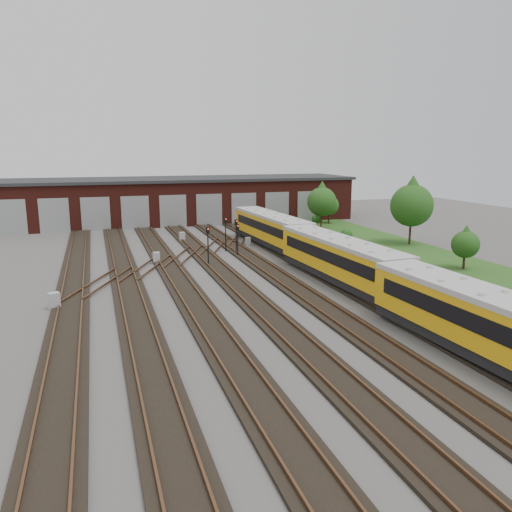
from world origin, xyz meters
name	(u,v)px	position (x,y,z in m)	size (l,w,h in m)	color
ground	(271,293)	(0.00, 0.00, 0.00)	(120.00, 120.00, 0.00)	#4B4946
track_network	(267,289)	(-0.17, 0.59, 0.11)	(30.40, 70.00, 0.33)	black
maintenance_shed	(180,199)	(-0.01, 39.97, 3.20)	(51.00, 12.50, 6.35)	#4D1913
grass_verge	(411,251)	(19.00, 10.00, 0.03)	(8.00, 55.00, 0.05)	#26501A
metro_train	(339,258)	(6.00, 0.98, 1.99)	(3.58, 47.79, 3.24)	black
signal_mast_0	(208,241)	(-2.50, 10.13, 2.27)	(0.31, 0.29, 3.55)	black
signal_mast_1	(236,232)	(1.48, 14.81, 2.21)	(0.32, 0.31, 3.45)	black
signal_mast_2	(238,236)	(1.12, 13.03, 2.09)	(0.30, 0.28, 3.24)	black
signal_mast_3	(226,230)	(0.68, 16.01, 2.27)	(0.32, 0.31, 3.54)	black
relay_cabinet_0	(54,301)	(-15.00, 0.77, 0.57)	(0.68, 0.57, 1.13)	#A7AAAC
relay_cabinet_1	(182,237)	(-2.67, 23.16, 0.53)	(0.63, 0.53, 1.06)	#A7AAAC
relay_cabinet_2	(156,258)	(-6.89, 12.53, 0.52)	(0.63, 0.52, 1.05)	#A7AAAC
relay_cabinet_3	(322,251)	(9.06, 10.44, 0.53)	(0.64, 0.53, 1.07)	#A7AAAC
relay_cabinet_4	(248,241)	(3.86, 18.54, 0.43)	(0.52, 0.43, 0.87)	#A7AAAC
tree_0	(322,198)	(16.56, 26.60, 4.09)	(3.84, 3.84, 6.37)	#2F2015
tree_1	(329,203)	(19.70, 30.74, 2.95)	(2.77, 2.77, 4.60)	#2F2015
tree_2	(412,200)	(21.06, 13.23, 4.94)	(4.64, 4.64, 7.68)	#2F2015
tree_3	(466,241)	(18.58, 1.63, 2.55)	(2.40, 2.40, 3.98)	#2F2015
bush_1	(346,233)	(16.03, 18.55, 0.74)	(1.48, 1.48, 1.48)	#1F4C15
bush_2	(316,218)	(18.52, 32.38, 0.67)	(1.34, 1.34, 1.34)	#1F4C15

